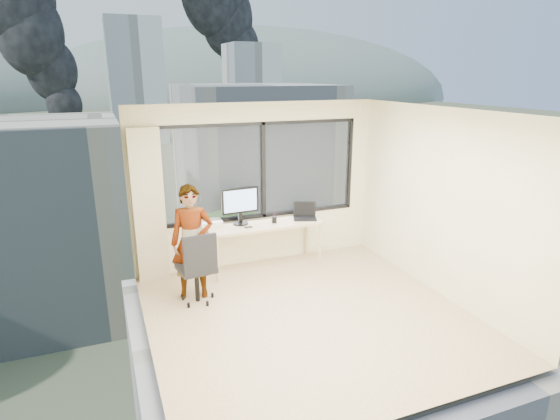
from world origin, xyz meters
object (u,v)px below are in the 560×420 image
monitor (240,206)px  game_console (211,223)px  laptop (305,212)px  chair (196,266)px  desk (265,245)px  person (192,242)px  handbag (305,208)px

monitor → game_console: (-0.43, 0.12, -0.26)m
laptop → game_console: bearing=-170.0°
chair → laptop: size_ratio=2.71×
desk → person: person is taller
game_console → handbag: bearing=3.1°
chair → handbag: 2.30m
desk → handbag: bearing=16.2°
person → game_console: bearing=73.9°
chair → laptop: (1.94, 0.71, 0.35)m
person → chair: bearing=-75.6°
monitor → game_console: size_ratio=1.89×
chair → laptop: bearing=13.0°
monitor → chair: bearing=-139.9°
person → laptop: (1.94, 0.53, 0.07)m
chair → desk: bearing=23.5°
person → game_console: person is taller
game_console → handbag: (1.60, 0.01, 0.06)m
handbag → desk: bearing=-164.0°
desk → person: 1.44m
desk → chair: bearing=-149.4°
monitor → laptop: size_ratio=1.55×
laptop → monitor: bearing=-167.4°
desk → laptop: laptop is taller
monitor → laptop: 1.07m
desk → laptop: size_ratio=4.67×
chair → person: size_ratio=0.65×
person → monitor: bearing=50.7°
desk → game_console: (-0.80, 0.22, 0.41)m
desk → laptop: 0.84m
laptop → desk: bearing=-163.0°
game_console → handbag: 1.60m
game_console → laptop: laptop is taller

